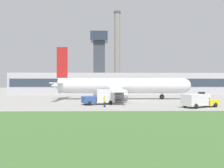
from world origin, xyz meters
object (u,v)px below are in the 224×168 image
object	(u,v)px
baggage_truck	(198,101)
ground_crew_person	(105,101)
airplane	(119,86)
pushback_tug	(202,96)
fuel_truck	(100,97)

from	to	relation	value
baggage_truck	ground_crew_person	xyz separation A→B (m)	(-13.58, 0.92, -0.13)
baggage_truck	airplane	bearing A→B (deg)	120.44
airplane	baggage_truck	world-z (taller)	airplane
pushback_tug	baggage_truck	world-z (taller)	baggage_truck
pushback_tug	fuel_truck	size ratio (longest dim) A/B	0.64
fuel_truck	ground_crew_person	distance (m)	4.44
pushback_tug	baggage_truck	distance (m)	18.14
fuel_truck	ground_crew_person	world-z (taller)	fuel_truck
ground_crew_person	fuel_truck	bearing A→B (deg)	100.14
airplane	ground_crew_person	size ratio (longest dim) A/B	19.14
baggage_truck	ground_crew_person	size ratio (longest dim) A/B	3.71
airplane	pushback_tug	size ratio (longest dim) A/B	8.87
pushback_tug	baggage_truck	size ratio (longest dim) A/B	0.58
baggage_truck	fuel_truck	world-z (taller)	fuel_truck
airplane	pushback_tug	bearing A→B (deg)	-4.16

